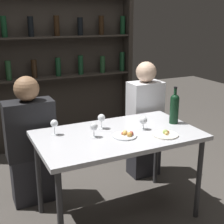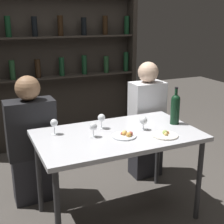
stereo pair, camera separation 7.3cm
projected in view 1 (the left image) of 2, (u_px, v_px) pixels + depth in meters
name	position (u px, v px, depth m)	size (l,w,h in m)	color
ground_plane	(118.00, 214.00, 2.77)	(10.00, 10.00, 0.00)	#47423D
dining_table	(118.00, 141.00, 2.56)	(1.33, 0.77, 0.77)	silver
wine_rack_wall	(57.00, 60.00, 3.91)	(2.03, 0.21, 2.20)	#28231E
wine_bottle	(174.00, 107.00, 2.74)	(0.08, 0.08, 0.33)	black
wine_glass_0	(94.00, 127.00, 2.44)	(0.06, 0.06, 0.12)	silver
wine_glass_1	(143.00, 121.00, 2.60)	(0.07, 0.07, 0.12)	silver
wine_glass_2	(54.00, 124.00, 2.48)	(0.06, 0.06, 0.13)	silver
wine_glass_3	(101.00, 118.00, 2.62)	(0.06, 0.06, 0.13)	silver
food_plate_0	(165.00, 134.00, 2.49)	(0.21, 0.21, 0.04)	silver
food_plate_1	(125.00, 135.00, 2.47)	(0.20, 0.20, 0.05)	silver
seated_person_left	(31.00, 145.00, 2.83)	(0.44, 0.22, 1.19)	#26262B
seated_person_right	(145.00, 123.00, 3.31)	(0.35, 0.22, 1.24)	#26262B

